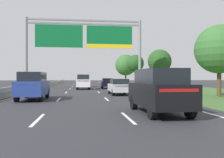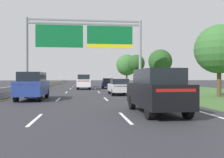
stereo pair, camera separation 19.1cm
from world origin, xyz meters
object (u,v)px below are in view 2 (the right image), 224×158
object	(u,v)px
pickup_truck_grey	(84,81)
car_silver_right_lane_sedan	(119,86)
car_navy_right_lane_sedan	(108,83)
roadside_tree_far	(136,63)
car_white_centre_lane_suv	(84,82)
roadside_tree_mid	(160,61)
car_blue_left_lane_suv	(33,85)
car_black_right_lane_suv	(157,90)
roadside_tree_near	(219,49)
overhead_sign_gantry	(85,40)
roadside_tree_distant	(127,65)

from	to	relation	value
pickup_truck_grey	car_silver_right_lane_sedan	size ratio (longest dim) A/B	1.23
car_navy_right_lane_sedan	roadside_tree_far	world-z (taller)	roadside_tree_far
car_white_centre_lane_suv	roadside_tree_far	xyz separation A→B (m)	(10.36, 12.09, 3.40)
car_white_centre_lane_suv	roadside_tree_mid	bearing A→B (deg)	-81.34
car_blue_left_lane_suv	pickup_truck_grey	bearing A→B (deg)	-8.82
car_white_centre_lane_suv	roadside_tree_mid	size ratio (longest dim) A/B	0.77
car_white_centre_lane_suv	car_navy_right_lane_sedan	bearing A→B (deg)	-53.84
car_black_right_lane_suv	roadside_tree_near	xyz separation A→B (m)	(8.35, 8.87, 3.08)
car_silver_right_lane_sedan	roadside_tree_mid	xyz separation A→B (m)	(8.46, 13.22, 3.41)
overhead_sign_gantry	roadside_tree_mid	size ratio (longest dim) A/B	2.47
car_blue_left_lane_suv	roadside_tree_far	xyz separation A→B (m)	(14.28, 28.37, 3.40)
pickup_truck_grey	car_blue_left_lane_suv	size ratio (longest dim) A/B	1.16
car_navy_right_lane_sedan	roadside_tree_distant	xyz separation A→B (m)	(6.80, 21.02, 3.94)
car_white_centre_lane_suv	roadside_tree_far	distance (m)	16.28
car_silver_right_lane_sedan	car_navy_right_lane_sedan	size ratio (longest dim) A/B	0.99
car_silver_right_lane_sedan	roadside_tree_distant	xyz separation A→B (m)	(7.08, 35.24, 3.94)
overhead_sign_gantry	car_black_right_lane_suv	world-z (taller)	overhead_sign_gantry
car_black_right_lane_suv	roadside_tree_distant	size ratio (longest dim) A/B	0.64
pickup_truck_grey	roadside_tree_near	world-z (taller)	roadside_tree_near
roadside_tree_near	roadside_tree_distant	distance (m)	39.08
car_silver_right_lane_sedan	pickup_truck_grey	bearing A→B (deg)	9.06
car_navy_right_lane_sedan	roadside_tree_mid	xyz separation A→B (m)	(8.18, -1.01, 3.41)
car_silver_right_lane_sedan	roadside_tree_mid	bearing A→B (deg)	-33.03
car_silver_right_lane_sedan	car_black_right_lane_suv	world-z (taller)	car_black_right_lane_suv
pickup_truck_grey	car_black_right_lane_suv	bearing A→B (deg)	-173.19
car_black_right_lane_suv	roadside_tree_far	size ratio (longest dim) A/B	0.76
car_blue_left_lane_suv	car_black_right_lane_suv	bearing A→B (deg)	-137.59
car_blue_left_lane_suv	roadside_tree_mid	distance (m)	24.12
pickup_truck_grey	roadside_tree_mid	xyz separation A→B (m)	(11.93, -7.60, 3.15)
roadside_tree_mid	car_silver_right_lane_sedan	bearing A→B (deg)	-122.64
roadside_tree_near	roadside_tree_mid	bearing A→B (deg)	89.42
roadside_tree_distant	overhead_sign_gantry	bearing A→B (deg)	-110.87
car_blue_left_lane_suv	roadside_tree_far	size ratio (longest dim) A/B	0.76
car_white_centre_lane_suv	roadside_tree_distant	world-z (taller)	roadside_tree_distant
pickup_truck_grey	roadside_tree_near	xyz separation A→B (m)	(11.76, -24.62, 3.10)
car_navy_right_lane_sedan	roadside_tree_far	xyz separation A→B (m)	(6.63, 9.44, 3.68)
overhead_sign_gantry	car_silver_right_lane_sedan	distance (m)	10.43
pickup_truck_grey	car_white_centre_lane_suv	distance (m)	9.24
overhead_sign_gantry	car_blue_left_lane_suv	bearing A→B (deg)	-107.74
roadside_tree_mid	roadside_tree_distant	xyz separation A→B (m)	(-1.39, 22.03, 0.53)
pickup_truck_grey	car_black_right_lane_suv	world-z (taller)	pickup_truck_grey
roadside_tree_distant	car_white_centre_lane_suv	bearing A→B (deg)	-113.99
car_silver_right_lane_sedan	car_blue_left_lane_suv	bearing A→B (deg)	122.18
roadside_tree_far	roadside_tree_distant	distance (m)	11.58
roadside_tree_far	roadside_tree_distant	bearing A→B (deg)	89.16
roadside_tree_distant	car_navy_right_lane_sedan	bearing A→B (deg)	-107.92
car_black_right_lane_suv	roadside_tree_far	bearing A→B (deg)	-12.29
overhead_sign_gantry	car_navy_right_lane_sedan	world-z (taller)	overhead_sign_gantry
roadside_tree_mid	roadside_tree_near	bearing A→B (deg)	-90.58
car_black_right_lane_suv	roadside_tree_distant	xyz separation A→B (m)	(7.14, 47.92, 3.66)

